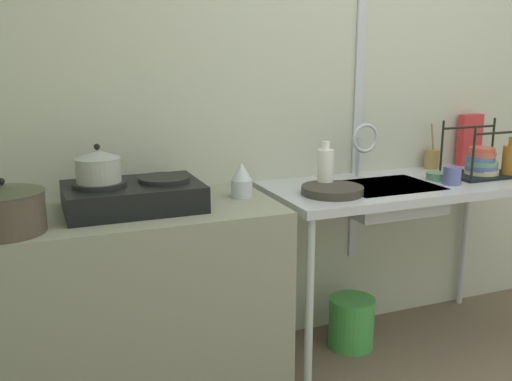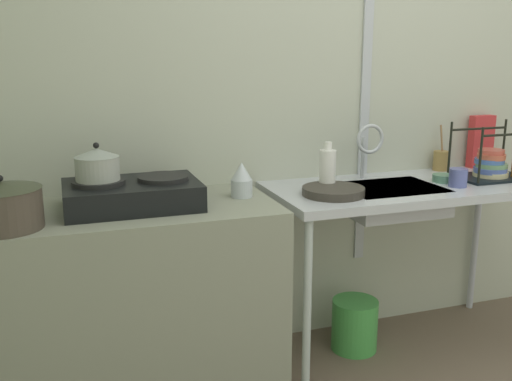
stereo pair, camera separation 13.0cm
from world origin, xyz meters
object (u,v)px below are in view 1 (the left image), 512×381
(stove, at_px, (133,195))
(percolator, at_px, (242,180))
(pot_on_left_burner, at_px, (98,166))
(cup_by_rack, at_px, (452,175))
(bottle_by_rack, at_px, (511,160))
(bottle_by_sink, at_px, (325,168))
(cereal_box, at_px, (470,140))
(frying_pan, at_px, (332,190))
(pot_beside_stove, at_px, (4,209))
(utensil_jar, at_px, (432,159))
(bucket_on_floor, at_px, (351,322))
(sink_basin, at_px, (386,198))
(small_bowl_on_drainboard, at_px, (437,176))
(faucet, at_px, (364,142))
(dish_rack, at_px, (481,164))

(stove, distance_m, percolator, 0.48)
(pot_on_left_burner, relative_size, cup_by_rack, 2.04)
(pot_on_left_burner, height_order, bottle_by_rack, pot_on_left_burner)
(bottle_by_sink, bearing_deg, cereal_box, 12.35)
(frying_pan, bearing_deg, pot_beside_stove, -176.98)
(pot_on_left_burner, bearing_deg, percolator, 2.26)
(utensil_jar, height_order, bucket_on_floor, utensil_jar)
(bottle_by_sink, bearing_deg, cup_by_rack, -12.89)
(stove, distance_m, sink_basin, 1.20)
(pot_beside_stove, relative_size, small_bowl_on_drainboard, 2.54)
(pot_on_left_burner, distance_m, small_bowl_on_drainboard, 1.64)
(faucet, bearing_deg, bottle_by_rack, -16.56)
(pot_on_left_burner, height_order, cereal_box, cereal_box)
(bottle_by_rack, xyz_separation_m, utensil_jar, (-0.24, 0.32, -0.03))
(pot_on_left_burner, xyz_separation_m, frying_pan, (1.00, -0.08, -0.17))
(utensil_jar, bearing_deg, sink_basin, -150.88)
(cup_by_rack, distance_m, bottle_by_rack, 0.40)
(stove, height_order, bottle_by_sink, bottle_by_sink)
(faucet, xyz_separation_m, utensil_jar, (0.50, 0.10, -0.14))
(percolator, relative_size, utensil_jar, 0.63)
(stove, distance_m, faucet, 1.18)
(pot_beside_stove, height_order, cup_by_rack, pot_beside_stove)
(pot_on_left_burner, bearing_deg, bucket_on_floor, 2.11)
(sink_basin, distance_m, bucket_on_floor, 0.67)
(cup_by_rack, relative_size, cereal_box, 0.30)
(pot_beside_stove, distance_m, frying_pan, 1.35)
(stove, relative_size, utensil_jar, 2.21)
(cup_by_rack, height_order, utensil_jar, utensil_jar)
(frying_pan, distance_m, utensil_jar, 0.86)
(stove, height_order, sink_basin, stove)
(pot_on_left_burner, distance_m, frying_pan, 1.02)
(bucket_on_floor, bearing_deg, utensil_jar, 18.16)
(sink_basin, bearing_deg, stove, 178.97)
(pot_on_left_burner, relative_size, bucket_on_floor, 0.68)
(pot_beside_stove, xyz_separation_m, small_bowl_on_drainboard, (1.98, 0.14, -0.07))
(pot_on_left_burner, height_order, percolator, pot_on_left_burner)
(faucet, xyz_separation_m, cereal_box, (0.76, 0.11, -0.05))
(pot_beside_stove, distance_m, utensil_jar, 2.17)
(stove, distance_m, pot_beside_stove, 0.50)
(faucet, relative_size, utensil_jar, 1.16)
(small_bowl_on_drainboard, bearing_deg, dish_rack, -2.09)
(small_bowl_on_drainboard, distance_m, bottle_by_rack, 0.41)
(cup_by_rack, height_order, bottle_by_sink, bottle_by_sink)
(sink_basin, relative_size, small_bowl_on_drainboard, 4.21)
(percolator, bearing_deg, sink_basin, -3.59)
(bucket_on_floor, bearing_deg, frying_pan, -149.05)
(dish_rack, height_order, cup_by_rack, dish_rack)
(sink_basin, xyz_separation_m, dish_rack, (0.57, 0.00, 0.12))
(stove, xyz_separation_m, bottle_by_rack, (1.90, -0.08, 0.03))
(bottle_by_rack, bearing_deg, small_bowl_on_drainboard, 169.31)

